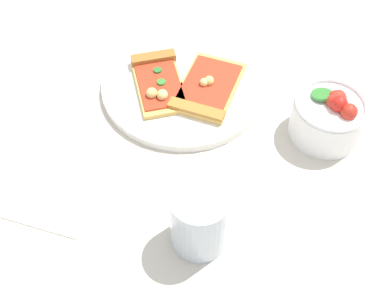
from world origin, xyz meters
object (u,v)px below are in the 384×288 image
Objects in this scene: pizza_slice_near at (207,90)px; paper_napkin at (52,186)px; salad_bowl at (329,116)px; soda_glass at (199,219)px; pizza_slice_far at (158,80)px; plate at (184,85)px.

pizza_slice_near reaches higher than paper_napkin.
soda_glass is at bearing 58.17° from salad_bowl.
pizza_slice_far reaches higher than paper_napkin.
plate is 1.81× the size of pizza_slice_far.
plate is at bearing -70.26° from soda_glass.
pizza_slice_near is 1.33× the size of salad_bowl.
plate is 1.87× the size of pizza_slice_near.
paper_napkin is at bearing 68.75° from pizza_slice_far.
salad_bowl is (-0.28, 0.02, 0.02)m from pizza_slice_far.
salad_bowl is 0.27m from soda_glass.
paper_napkin is at bearing 61.80° from plate.
soda_glass reaches higher than plate.
salad_bowl is at bearing 171.40° from plate.
paper_napkin is at bearing 29.36° from salad_bowl.
salad_bowl reaches higher than pizza_slice_near.
plate is at bearing -17.92° from pizza_slice_near.
soda_glass is at bearing 101.93° from pizza_slice_near.
pizza_slice_near is 1.06× the size of paper_napkin.
paper_napkin is (0.09, 0.23, -0.02)m from pizza_slice_far.
soda_glass reaches higher than paper_napkin.
soda_glass is at bearing 109.74° from plate.
pizza_slice_near is at bearing -6.52° from salad_bowl.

